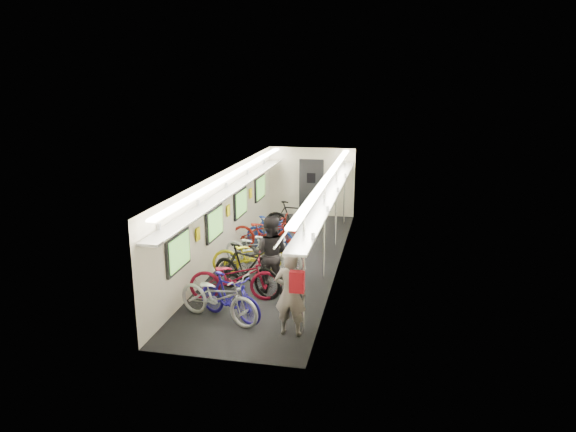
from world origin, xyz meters
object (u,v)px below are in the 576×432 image
at_px(bicycle_1, 230,297).
at_px(passenger_mid, 270,254).
at_px(bicycle_0, 219,297).
at_px(backpack, 297,282).
at_px(passenger_near, 290,294).

xyz_separation_m(bicycle_1, passenger_mid, (0.45, 1.57, 0.41)).
bearing_deg(passenger_mid, bicycle_1, 72.35).
relative_size(bicycle_0, backpack, 5.02).
bearing_deg(passenger_mid, bicycle_0, 67.10).
height_order(bicycle_0, bicycle_1, bicycle_0).
distance_m(bicycle_0, backpack, 2.06).
distance_m(bicycle_0, bicycle_1, 0.22).
height_order(bicycle_0, passenger_mid, passenger_mid).
distance_m(bicycle_0, passenger_mid, 1.83).
height_order(bicycle_1, passenger_near, passenger_near).
bearing_deg(bicycle_1, passenger_mid, 7.82).
bearing_deg(bicycle_1, bicycle_0, 140.56).
distance_m(bicycle_1, passenger_near, 1.41).
height_order(passenger_near, backpack, passenger_near).
xyz_separation_m(passenger_mid, backpack, (1.08, -2.47, 0.40)).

